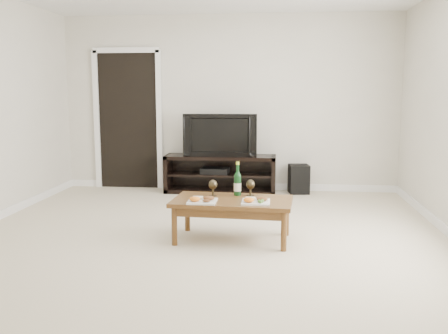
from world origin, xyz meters
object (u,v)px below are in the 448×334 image
subwoofer (299,179)px  coffee_table (232,220)px  media_console (220,174)px  television (220,135)px

subwoofer → coffee_table: bearing=-116.2°
coffee_table → subwoofer: bearing=72.6°
media_console → subwoofer: bearing=2.8°
television → coffee_table: bearing=-83.4°
media_console → television: (-0.00, 0.00, 0.58)m
coffee_table → media_console: bearing=99.3°
television → subwoofer: 1.32m
subwoofer → coffee_table: (-0.76, -2.43, -0.00)m
television → subwoofer: bearing=0.1°
television → coffee_table: 2.49m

